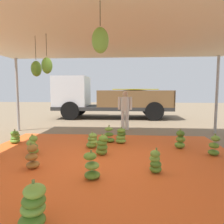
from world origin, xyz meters
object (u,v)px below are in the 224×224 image
Objects in this scene: banana_bunch_8 at (180,140)px; banana_bunch_0 at (214,146)px; banana_bunch_12 at (32,158)px; banana_bunch_4 at (155,162)px; banana_bunch_11 at (109,135)px; cargo_truck_main at (107,98)px; worker_0 at (125,107)px; banana_bunch_13 at (102,146)px; banana_bunch_1 at (33,146)px; banana_bunch_3 at (121,136)px; banana_bunch_5 at (92,167)px; banana_bunch_6 at (33,207)px; banana_bunch_7 at (92,141)px; banana_bunch_2 at (15,137)px.

banana_bunch_0 is at bearing -41.39° from banana_bunch_8.
banana_bunch_4 is at bearing -0.79° from banana_bunch_12.
cargo_truck_main is (-0.65, 5.81, 0.95)m from banana_bunch_11.
worker_0 is at bearing 120.20° from banana_bunch_8.
banana_bunch_8 reaches higher than banana_bunch_13.
banana_bunch_3 is at bearing 30.81° from banana_bunch_1.
banana_bunch_5 is at bearing -99.65° from banana_bunch_3.
banana_bunch_1 is at bearing 161.61° from banana_bunch_4.
banana_bunch_11 is at bearing 37.74° from banana_bunch_1.
banana_bunch_12 reaches higher than banana_bunch_4.
banana_bunch_6 is 1.97m from banana_bunch_12.
banana_bunch_0 reaches higher than banana_bunch_5.
banana_bunch_0 is at bearing -64.30° from cargo_truck_main.
banana_bunch_11 reaches higher than banana_bunch_13.
banana_bunch_6 is 2.83m from banana_bunch_13.
cargo_truck_main is at bearing 112.79° from banana_bunch_8.
banana_bunch_0 is at bearing -55.70° from worker_0.
worker_0 is (0.87, 2.81, 0.71)m from banana_bunch_7.
banana_bunch_11 is at bearing 165.25° from banana_bunch_3.
banana_bunch_3 is 0.93× the size of banana_bunch_5.
banana_bunch_4 is 0.07× the size of cargo_truck_main.
banana_bunch_6 reaches higher than banana_bunch_2.
worker_0 reaches higher than banana_bunch_6.
banana_bunch_2 is 2.46m from banana_bunch_12.
banana_bunch_5 is at bearing -96.23° from worker_0.
banana_bunch_6 is at bearing -102.59° from banana_bunch_3.
banana_bunch_5 is 1.01× the size of banana_bunch_11.
banana_bunch_12 is 0.35× the size of worker_0.
banana_bunch_5 is at bearing -37.75° from banana_bunch_1.
banana_bunch_12 reaches higher than banana_bunch_3.
cargo_truck_main is at bearing 115.70° from banana_bunch_0.
banana_bunch_4 is at bearing -47.99° from banana_bunch_7.
banana_bunch_2 is 0.75× the size of banana_bunch_6.
banana_bunch_0 is 1.03× the size of banana_bunch_13.
banana_bunch_0 reaches higher than banana_bunch_11.
banana_bunch_2 is 0.86× the size of banana_bunch_4.
banana_bunch_7 is (2.42, -0.32, 0.01)m from banana_bunch_2.
worker_0 is at bearing 72.82° from banana_bunch_7.
banana_bunch_11 is (-2.02, 0.54, -0.02)m from banana_bunch_8.
banana_bunch_0 is 2.55m from banana_bunch_3.
banana_bunch_4 is 8.41m from cargo_truck_main.
banana_bunch_0 is 0.96× the size of banana_bunch_6.
banana_bunch_12 is at bearing -65.61° from banana_bunch_1.
banana_bunch_2 is 4.86m from banana_bunch_8.
banana_bunch_3 is at bearing 70.58° from banana_bunch_13.
banana_bunch_11 is at bearing 88.41° from banana_bunch_5.
banana_bunch_6 is at bearing -125.58° from banana_bunch_8.
banana_bunch_0 is 3.15m from banana_bunch_7.
banana_bunch_2 is at bearing 177.68° from banana_bunch_8.
banana_bunch_5 reaches higher than banana_bunch_7.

